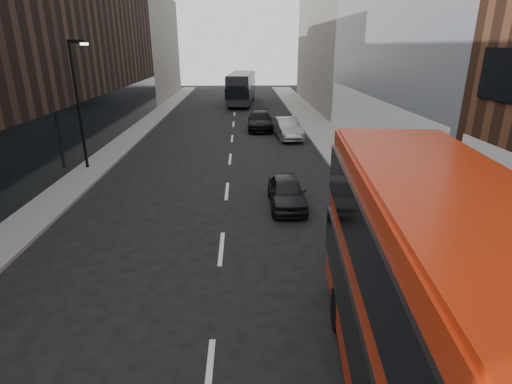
{
  "coord_description": "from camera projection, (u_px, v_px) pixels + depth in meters",
  "views": [
    {
      "loc": [
        0.8,
        -4.79,
        6.87
      ],
      "look_at": [
        1.21,
        7.05,
        2.5
      ],
      "focal_mm": 28.0,
      "sensor_mm": 36.0,
      "label": 1
    }
  ],
  "objects": [
    {
      "name": "building_left_far",
      "position": [
        149.0,
        48.0,
        52.97
      ],
      "size": [
        5.0,
        20.0,
        13.0
      ],
      "primitive_type": "cube",
      "color": "#66605A",
      "rests_on": "ground"
    },
    {
      "name": "sidewalk_right",
      "position": [
        330.0,
        140.0,
        30.51
      ],
      "size": [
        3.0,
        80.0,
        0.15
      ],
      "primitive_type": "cube",
      "color": "slate",
      "rests_on": "ground"
    },
    {
      "name": "grey_bus",
      "position": [
        242.0,
        87.0,
        49.03
      ],
      "size": [
        3.75,
        11.62,
        3.69
      ],
      "rotation": [
        0.0,
        0.0,
        -0.09
      ],
      "color": "black",
      "rests_on": "ground"
    },
    {
      "name": "building_victorian",
      "position": [
        334.0,
        19.0,
        45.13
      ],
      "size": [
        6.5,
        24.0,
        21.0
      ],
      "color": "#66605A",
      "rests_on": "ground"
    },
    {
      "name": "car_b",
      "position": [
        287.0,
        128.0,
        31.09
      ],
      "size": [
        2.15,
        4.88,
        1.56
      ],
      "primitive_type": "imported",
      "rotation": [
        0.0,
        0.0,
        0.11
      ],
      "color": "gray",
      "rests_on": "ground"
    },
    {
      "name": "red_bus",
      "position": [
        463.0,
        350.0,
        5.83
      ],
      "size": [
        4.08,
        12.14,
        4.82
      ],
      "rotation": [
        0.0,
        0.0,
        -0.11
      ],
      "color": "#B4260B",
      "rests_on": "ground"
    },
    {
      "name": "sidewalk_left",
      "position": [
        125.0,
        141.0,
        30.0
      ],
      "size": [
        2.0,
        80.0,
        0.15
      ],
      "primitive_type": "cube",
      "color": "slate",
      "rests_on": "ground"
    },
    {
      "name": "car_c",
      "position": [
        260.0,
        121.0,
        34.42
      ],
      "size": [
        2.25,
        5.24,
        1.5
      ],
      "primitive_type": "imported",
      "rotation": [
        0.0,
        0.0,
        -0.03
      ],
      "color": "black",
      "rests_on": "ground"
    },
    {
      "name": "car_a",
      "position": [
        287.0,
        192.0,
        17.95
      ],
      "size": [
        1.6,
        3.94,
        1.34
      ],
      "primitive_type": "imported",
      "rotation": [
        0.0,
        0.0,
        0.0
      ],
      "color": "black",
      "rests_on": "ground"
    },
    {
      "name": "building_left_mid",
      "position": [
        89.0,
        43.0,
        32.17
      ],
      "size": [
        5.0,
        24.0,
        14.0
      ],
      "primitive_type": "cube",
      "color": "black",
      "rests_on": "ground"
    },
    {
      "name": "street_lamp",
      "position": [
        78.0,
        97.0,
        22.0
      ],
      "size": [
        1.06,
        0.22,
        7.0
      ],
      "color": "black",
      "rests_on": "sidewalk_left"
    }
  ]
}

